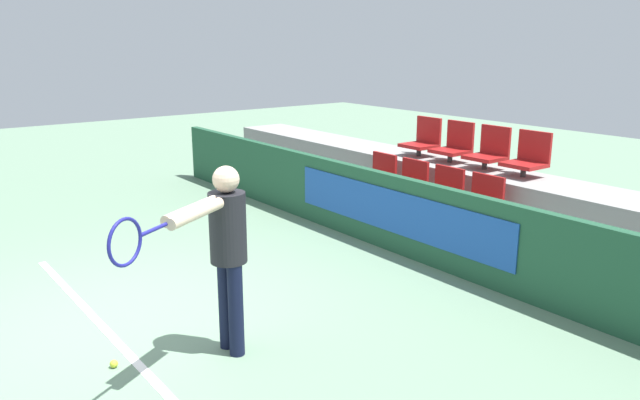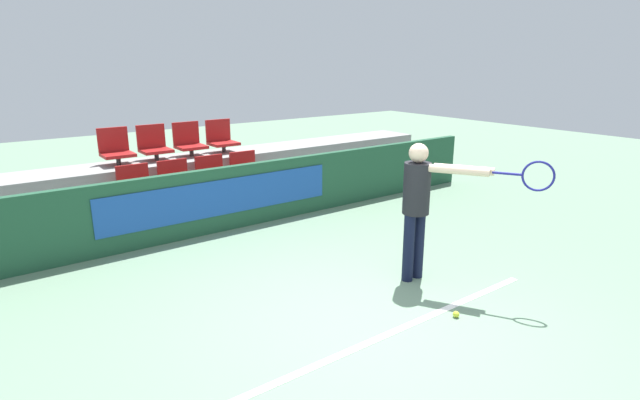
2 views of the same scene
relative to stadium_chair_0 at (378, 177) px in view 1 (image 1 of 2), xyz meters
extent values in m
plane|color=slate|center=(0.91, -4.09, -0.69)|extent=(30.00, 30.00, 0.00)
cube|color=white|center=(0.91, -4.33, -0.69)|extent=(4.27, 0.08, 0.01)
cube|color=#1E4C33|center=(0.91, -0.65, -0.21)|extent=(10.84, 0.12, 0.97)
cube|color=#19479E|center=(1.05, -0.72, -0.16)|extent=(3.66, 0.02, 0.54)
cube|color=gray|center=(0.91, -0.12, -0.47)|extent=(10.44, 0.89, 0.45)
cube|color=gray|center=(0.91, 0.77, -0.24)|extent=(10.44, 0.89, 0.90)
cylinder|color=#333333|center=(0.00, -0.08, -0.18)|extent=(0.07, 0.07, 0.13)
cube|color=#A31919|center=(0.00, -0.08, -0.08)|extent=(0.47, 0.44, 0.05)
cube|color=#A31919|center=(0.00, 0.12, 0.13)|extent=(0.47, 0.04, 0.39)
cylinder|color=#333333|center=(0.61, -0.08, -0.18)|extent=(0.07, 0.07, 0.13)
cube|color=#A31919|center=(0.61, -0.08, -0.08)|extent=(0.47, 0.44, 0.05)
cube|color=#A31919|center=(0.61, 0.12, 0.13)|extent=(0.47, 0.04, 0.39)
cylinder|color=#333333|center=(1.22, -0.08, -0.18)|extent=(0.07, 0.07, 0.13)
cube|color=#A31919|center=(1.22, -0.08, -0.08)|extent=(0.47, 0.44, 0.05)
cube|color=#A31919|center=(1.22, 0.12, 0.13)|extent=(0.47, 0.04, 0.39)
cylinder|color=#333333|center=(1.83, -0.08, -0.18)|extent=(0.07, 0.07, 0.13)
cube|color=#A31919|center=(1.83, -0.08, -0.08)|extent=(0.47, 0.44, 0.05)
cube|color=#A31919|center=(1.83, 0.12, 0.13)|extent=(0.47, 0.04, 0.39)
cylinder|color=#333333|center=(0.00, 0.81, 0.28)|extent=(0.07, 0.07, 0.13)
cube|color=#A31919|center=(0.00, 0.81, 0.37)|extent=(0.47, 0.44, 0.05)
cube|color=#A31919|center=(0.00, 1.01, 0.59)|extent=(0.47, 0.04, 0.39)
cylinder|color=#333333|center=(0.61, 0.81, 0.28)|extent=(0.07, 0.07, 0.13)
cube|color=#A31919|center=(0.61, 0.81, 0.37)|extent=(0.47, 0.44, 0.05)
cube|color=#A31919|center=(0.61, 1.01, 0.59)|extent=(0.47, 0.04, 0.39)
cylinder|color=#333333|center=(1.22, 0.81, 0.28)|extent=(0.07, 0.07, 0.13)
cube|color=#A31919|center=(1.22, 0.81, 0.37)|extent=(0.47, 0.44, 0.05)
cube|color=#A31919|center=(1.22, 1.01, 0.59)|extent=(0.47, 0.04, 0.39)
cylinder|color=#333333|center=(1.83, 0.81, 0.28)|extent=(0.07, 0.07, 0.13)
cube|color=#A31919|center=(1.83, 0.81, 0.37)|extent=(0.47, 0.44, 0.05)
cube|color=#A31919|center=(1.83, 1.01, 0.59)|extent=(0.47, 0.04, 0.39)
cylinder|color=black|center=(1.99, -3.58, -0.29)|extent=(0.13, 0.13, 0.81)
cylinder|color=black|center=(2.16, -3.58, -0.29)|extent=(0.13, 0.13, 0.81)
cylinder|color=black|center=(2.08, -3.58, 0.41)|extent=(0.31, 0.31, 0.59)
sphere|color=beige|center=(2.08, -3.58, 0.82)|extent=(0.22, 0.22, 0.22)
cylinder|color=beige|center=(2.27, -3.99, 0.67)|extent=(0.40, 0.60, 0.09)
cylinder|color=beige|center=(2.36, -3.99, 0.67)|extent=(0.40, 0.60, 0.09)
cylinder|color=navy|center=(2.55, -4.40, 0.67)|extent=(0.18, 0.27, 0.03)
torus|color=navy|center=(2.70, -4.65, 0.67)|extent=(0.18, 0.29, 0.32)
sphere|color=#CCDB33|center=(1.75, -4.50, -0.66)|extent=(0.07, 0.07, 0.07)
camera|label=1|loc=(6.42, -5.94, 1.92)|focal=35.00mm
camera|label=2|loc=(-2.06, -7.32, 1.83)|focal=28.00mm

